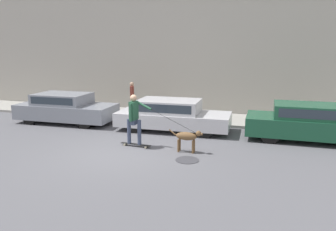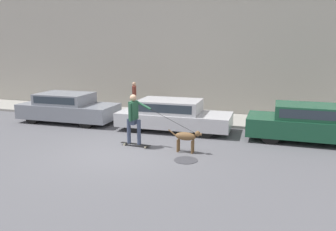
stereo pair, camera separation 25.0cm
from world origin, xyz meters
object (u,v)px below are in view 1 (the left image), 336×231
Objects in this scene: parked_car_2 at (310,123)px; dog at (187,137)px; pedestrian_with_bag at (132,96)px; skateboarder at (134,117)px; parked_car_0 at (66,108)px; parked_car_1 at (172,115)px.

parked_car_2 is 4.08× the size of dog.
pedestrian_with_bag reaches higher than dog.
parked_car_2 is 6.18m from skateboarder.
parked_car_2 is 2.95× the size of pedestrian_with_bag.
parked_car_2 is (9.94, 0.00, 0.01)m from parked_car_0.
parked_car_2 reaches higher than parked_car_1.
parked_car_0 is 0.96× the size of parked_car_1.
parked_car_1 is at bearing 80.92° from skateboarder.
skateboarder is (-0.59, -2.44, 0.40)m from parked_car_1.
parked_car_0 is 2.84× the size of pedestrian_with_bag.
dog is 0.72× the size of pedestrian_with_bag.
dog is 1.90m from skateboarder.
parked_car_1 is at bearing 118.39° from pedestrian_with_bag.
pedestrian_with_bag is at bearing 163.91° from parked_car_2.
parked_car_2 is 8.04m from pedestrian_with_bag.
dog is at bearing -65.45° from parked_car_1.
parked_car_1 is at bearing -1.12° from parked_car_0.
parked_car_1 is 1.01× the size of parked_car_2.
skateboarder reaches higher than dog.
parked_car_0 is 4.86m from parked_car_1.
parked_car_0 is 6.59m from dog.
parked_car_1 is at bearing 117.31° from dog.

